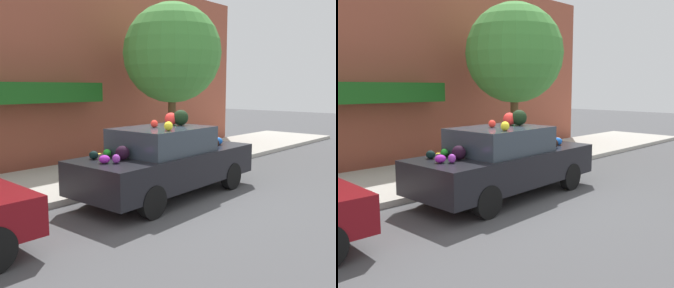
{
  "view_description": "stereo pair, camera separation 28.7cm",
  "coord_description": "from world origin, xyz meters",
  "views": [
    {
      "loc": [
        -6.07,
        -5.47,
        2.32
      ],
      "look_at": [
        0.0,
        0.11,
        1.12
      ],
      "focal_mm": 42.0,
      "sensor_mm": 36.0,
      "label": 1
    },
    {
      "loc": [
        -5.87,
        -5.68,
        2.32
      ],
      "look_at": [
        0.0,
        0.11,
        1.12
      ],
      "focal_mm": 42.0,
      "sensor_mm": 36.0,
      "label": 2
    }
  ],
  "objects": [
    {
      "name": "street_tree",
      "position": [
        2.84,
        2.56,
        3.31
      ],
      "size": [
        2.95,
        2.95,
        4.67
      ],
      "color": "brown",
      "rests_on": "sidewalk_curb"
    },
    {
      "name": "ground_plane",
      "position": [
        0.0,
        0.0,
        0.0
      ],
      "size": [
        60.0,
        60.0,
        0.0
      ],
      "primitive_type": "plane",
      "color": "#4C4C4F"
    },
    {
      "name": "sidewalk_curb",
      "position": [
        0.0,
        2.7,
        0.07
      ],
      "size": [
        24.0,
        3.2,
        0.13
      ],
      "color": "#B2ADA3",
      "rests_on": "ground"
    },
    {
      "name": "fire_hydrant",
      "position": [
        -0.64,
        1.66,
        0.48
      ],
      "size": [
        0.2,
        0.2,
        0.7
      ],
      "color": "gold",
      "rests_on": "sidewalk_curb"
    },
    {
      "name": "building_facade",
      "position": [
        -0.05,
        4.91,
        2.89
      ],
      "size": [
        18.0,
        1.2,
        5.87
      ],
      "color": "#9E4C38",
      "rests_on": "ground"
    },
    {
      "name": "art_car",
      "position": [
        -0.03,
        0.11,
        0.77
      ],
      "size": [
        4.41,
        1.86,
        1.83
      ],
      "rotation": [
        0.0,
        0.0,
        0.05
      ],
      "color": "black",
      "rests_on": "ground"
    }
  ]
}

